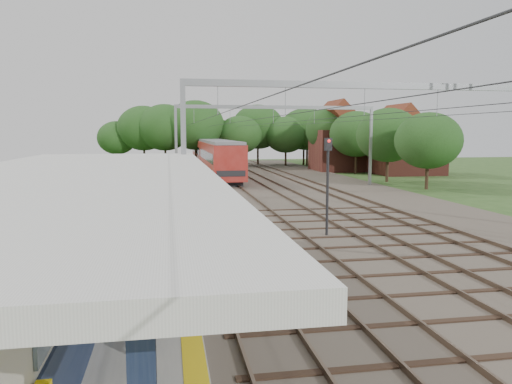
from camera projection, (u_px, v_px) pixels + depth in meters
ballast_bed at (297, 194)px, 38.22m from camera, size 18.00×90.00×0.10m
platform at (125, 243)px, 20.57m from camera, size 5.00×52.00×0.35m
yellow_stripe at (180, 237)px, 20.94m from camera, size 0.45×52.00×0.01m
station_building at (47, 234)px, 13.27m from camera, size 3.41×18.00×3.40m
canopy at (82, 177)px, 12.29m from camera, size 6.40×20.00×3.44m
rail_tracks at (265, 193)px, 37.77m from camera, size 11.80×88.00×0.15m
catenary_system at (307, 120)px, 32.85m from camera, size 17.22×88.00×7.00m
tree_band at (243, 131)px, 64.13m from camera, size 31.72×30.88×8.82m
house_near at (407, 148)px, 56.44m from camera, size 7.00×6.12×7.89m
house_far at (346, 145)px, 61.42m from camera, size 8.00×6.12×8.66m
person at (143, 319)px, 9.57m from camera, size 0.64×0.46×1.66m
bicycle at (137, 261)px, 14.87m from camera, size 1.95×0.97×1.13m
train at (212, 154)px, 59.34m from camera, size 2.91×36.18×3.82m
signal_post at (328, 175)px, 22.28m from camera, size 0.35×0.31×4.49m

